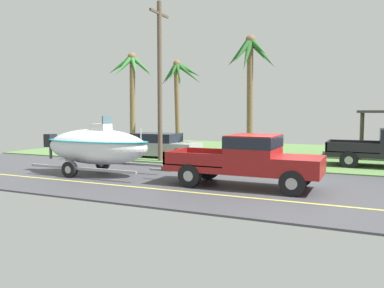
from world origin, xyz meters
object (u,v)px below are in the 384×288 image
(palm_tree_near_right, at_px, (251,62))
(palm_tree_far_right, at_px, (179,81))
(pickup_truck_towing, at_px, (253,158))
(palm_tree_far_left, at_px, (131,77))
(parked_sedan_near, at_px, (159,146))
(boat_on_trailer, at_px, (96,146))
(utility_pole, at_px, (160,80))

(palm_tree_near_right, bearing_deg, palm_tree_far_right, 157.79)
(pickup_truck_towing, bearing_deg, palm_tree_far_left, 139.43)
(parked_sedan_near, relative_size, palm_tree_near_right, 0.67)
(pickup_truck_towing, relative_size, parked_sedan_near, 1.23)
(pickup_truck_towing, xyz_separation_m, parked_sedan_near, (-7.14, 6.22, -0.34))
(pickup_truck_towing, height_order, parked_sedan_near, pickup_truck_towing)
(parked_sedan_near, height_order, palm_tree_far_right, palm_tree_far_right)
(pickup_truck_towing, distance_m, boat_on_trailer, 6.61)
(boat_on_trailer, relative_size, palm_tree_near_right, 0.91)
(palm_tree_far_right, bearing_deg, palm_tree_far_left, -168.45)
(parked_sedan_near, relative_size, palm_tree_far_left, 0.69)
(boat_on_trailer, distance_m, palm_tree_far_right, 10.74)
(palm_tree_near_right, bearing_deg, parked_sedan_near, -160.79)
(palm_tree_near_right, bearing_deg, palm_tree_far_left, 169.71)
(palm_tree_far_left, relative_size, utility_pole, 0.80)
(pickup_truck_towing, xyz_separation_m, boat_on_trailer, (-6.61, 0.00, 0.16))
(palm_tree_far_left, distance_m, palm_tree_far_right, 3.30)
(boat_on_trailer, distance_m, utility_pole, 5.62)
(palm_tree_far_left, bearing_deg, boat_on_trailer, -64.87)
(palm_tree_far_right, bearing_deg, parked_sedan_near, -79.91)
(boat_on_trailer, height_order, parked_sedan_near, boat_on_trailer)
(palm_tree_near_right, relative_size, palm_tree_far_left, 1.03)
(boat_on_trailer, relative_size, palm_tree_far_left, 0.94)
(palm_tree_near_right, xyz_separation_m, palm_tree_far_left, (-8.68, 1.58, -0.34))
(palm_tree_near_right, bearing_deg, utility_pole, -140.60)
(pickup_truck_towing, bearing_deg, parked_sedan_near, 138.95)
(parked_sedan_near, height_order, utility_pole, utility_pole)
(pickup_truck_towing, distance_m, utility_pole, 8.44)
(palm_tree_far_left, height_order, utility_pole, utility_pole)
(palm_tree_far_right, relative_size, utility_pole, 0.73)
(boat_on_trailer, bearing_deg, pickup_truck_towing, -0.00)
(palm_tree_near_right, bearing_deg, pickup_truck_towing, -73.30)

